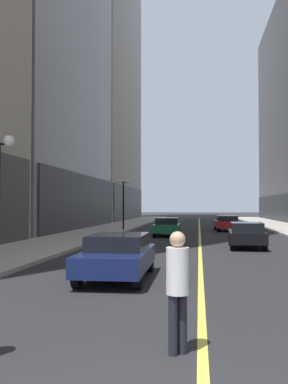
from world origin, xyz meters
The scene contains 9 objects.
ground_plane centered at (0.00, 35.00, 0.00)m, with size 200.00×200.00×0.00m, color #262628.
sidewalk_left centered at (-8.25, 35.00, 0.07)m, with size 4.50×78.00×0.15m, color #ADA8A0.
lane_centre_stripe centered at (0.00, 35.00, 0.00)m, with size 0.16×70.00×0.01m, color #E5D64C.
car_navy centered at (-2.45, 9.14, 0.72)m, with size 1.88×4.28×1.32m.
car_black centered at (2.38, 19.00, 0.72)m, with size 1.93×4.13×1.32m.
car_green centered at (-2.31, 26.95, 0.72)m, with size 1.77×4.01×1.32m.
car_red centered at (2.31, 34.05, 0.72)m, with size 2.06×4.85×1.32m.
pedestrian_in_white_shirt centered at (-0.36, 2.97, 1.06)m, with size 0.47×0.47×1.80m.
street_lamp_left_far centered at (-6.40, 31.97, 3.26)m, with size 1.06×0.36×4.43m.
Camera 1 is at (-0.05, -3.33, 2.19)m, focal length 39.58 mm.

